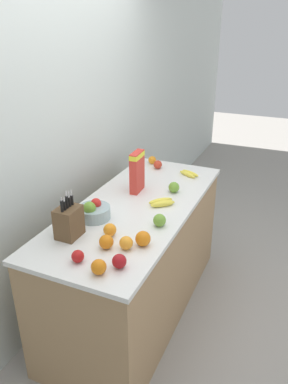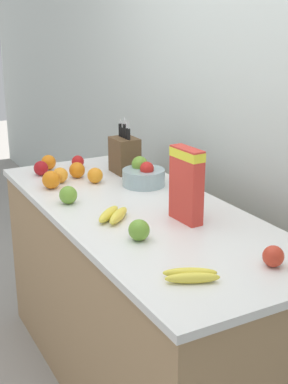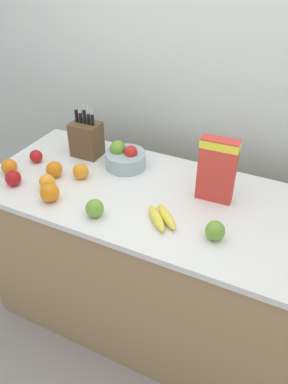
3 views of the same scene
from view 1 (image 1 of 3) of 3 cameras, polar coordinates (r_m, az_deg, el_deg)
name	(u,v)px [view 1 (image 1 of 3)]	position (r m, az deg, el deg)	size (l,w,h in m)	color
ground_plane	(138,306)	(3.11, -0.99, -16.92)	(14.00, 14.00, 0.00)	gray
wall_back	(61,139)	(2.73, -12.59, 7.91)	(9.00, 0.06, 2.60)	silver
counter	(137,258)	(2.83, -1.06, -10.08)	(1.79, 0.75, 0.90)	tan
knife_block	(69,222)	(2.23, -11.39, -4.46)	(0.15, 0.12, 0.29)	brown
cereal_box	(137,170)	(2.74, -1.07, 3.35)	(0.17, 0.07, 0.30)	red
fruit_bowl	(94,211)	(2.42, -7.67, -2.95)	(0.21, 0.21, 0.14)	#99B2B7
banana_bunch_left	(162,202)	(2.58, 2.71, -1.59)	(0.19, 0.19, 0.04)	yellow
banana_bunch_right	(189,174)	(3.09, 6.85, 2.79)	(0.14, 0.19, 0.03)	yellow
apple_rear	(119,261)	(1.96, -3.79, -10.48)	(0.08, 0.08, 0.08)	#A31419
apple_leftmost	(158,165)	(3.22, 2.10, 4.20)	(0.07, 0.07, 0.07)	red
apple_near_bananas	(160,220)	(2.32, 2.38, -4.33)	(0.08, 0.08, 0.08)	#6B9E33
apple_front	(174,187)	(2.77, 4.58, 0.72)	(0.08, 0.08, 0.08)	#6B9E33
apple_middle	(78,256)	(2.02, -9.97, -9.65)	(0.07, 0.07, 0.07)	red
orange_near_bowl	(126,243)	(2.10, -2.74, -7.75)	(0.08, 0.08, 0.08)	orange
orange_by_cereal	(143,239)	(2.12, -0.16, -7.12)	(0.09, 0.09, 0.09)	orange
orange_mid_left	(99,267)	(1.92, -6.92, -11.27)	(0.08, 0.08, 0.08)	orange
orange_front_center	(106,242)	(2.11, -5.77, -7.56)	(0.08, 0.08, 0.08)	orange
orange_back_center	(152,160)	(3.33, 1.26, 4.89)	(0.07, 0.07, 0.07)	orange
orange_front_left	(110,230)	(2.23, -5.22, -5.76)	(0.08, 0.08, 0.08)	orange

